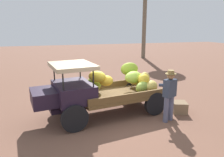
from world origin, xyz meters
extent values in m
plane|color=brown|center=(0.00, 0.00, 0.00)|extent=(60.00, 60.00, 0.00)
cube|color=black|center=(-0.23, -0.24, 0.45)|extent=(4.02, 1.04, 0.16)
cylinder|color=black|center=(1.08, 0.77, 0.40)|extent=(0.81, 0.26, 0.80)
cylinder|color=black|center=(1.32, -0.81, 0.40)|extent=(0.81, 0.26, 0.80)
cylinder|color=black|center=(-1.69, 0.35, 0.40)|extent=(0.81, 0.26, 0.80)
cylinder|color=black|center=(-1.45, -1.23, 0.40)|extent=(0.81, 0.26, 0.80)
cube|color=brown|center=(-0.68, -0.30, 0.63)|extent=(3.23, 2.15, 0.10)
cube|color=brown|center=(-0.80, 0.49, 0.79)|extent=(2.98, 0.53, 0.22)
cube|color=brown|center=(-0.56, -1.09, 0.79)|extent=(2.98, 0.53, 0.22)
cube|color=black|center=(1.00, -0.05, 0.95)|extent=(1.32, 1.67, 0.55)
cube|color=black|center=(1.89, 0.09, 0.90)|extent=(0.85, 1.16, 0.44)
cylinder|color=black|center=(1.34, 0.66, 1.50)|extent=(0.04, 0.04, 0.55)
cylinder|color=black|center=(1.54, -0.62, 1.50)|extent=(0.04, 0.04, 0.55)
cylinder|color=black|center=(0.47, 0.53, 1.50)|extent=(0.04, 0.04, 0.55)
cylinder|color=black|center=(0.67, -0.75, 1.50)|extent=(0.04, 0.04, 0.55)
cube|color=tan|center=(1.00, -0.05, 1.78)|extent=(1.44, 1.69, 0.12)
ellipsoid|color=#84AD39|center=(0.23, -0.61, 0.99)|extent=(0.66, 0.62, 0.53)
ellipsoid|color=gold|center=(-0.11, -0.23, 1.18)|extent=(0.60, 0.59, 0.45)
ellipsoid|color=gold|center=(-1.70, -0.03, 0.91)|extent=(0.73, 0.72, 0.47)
ellipsoid|color=tan|center=(-1.45, -0.93, 0.99)|extent=(0.66, 0.67, 0.58)
ellipsoid|color=yellow|center=(0.19, -0.23, 1.34)|extent=(0.77, 0.74, 0.49)
ellipsoid|color=gold|center=(-1.48, -0.19, 1.13)|extent=(0.70, 0.71, 0.55)
ellipsoid|color=#93B343|center=(-1.36, -0.03, 0.91)|extent=(0.78, 0.72, 0.50)
ellipsoid|color=#8BAE2D|center=(-1.17, -0.80, 1.41)|extent=(0.68, 0.34, 0.49)
ellipsoid|color=gold|center=(-1.41, -0.53, 1.08)|extent=(0.65, 0.57, 0.44)
ellipsoid|color=tan|center=(-1.69, -0.56, 1.08)|extent=(0.56, 0.52, 0.47)
ellipsoid|color=#AAD346|center=(-1.19, -0.44, 1.18)|extent=(0.80, 0.73, 0.55)
cylinder|color=slate|center=(-1.73, 0.96, 0.41)|extent=(0.15, 0.15, 0.82)
cylinder|color=slate|center=(-1.97, 0.86, 0.41)|extent=(0.15, 0.15, 0.82)
cube|color=#353D51|center=(-1.85, 0.91, 1.09)|extent=(0.46, 0.37, 0.55)
cylinder|color=#353D51|center=(-1.72, 0.85, 1.18)|extent=(0.40, 0.28, 0.10)
cylinder|color=#353D51|center=(-1.90, 0.78, 1.18)|extent=(0.21, 0.41, 0.10)
sphere|color=#9C714A|center=(-1.85, 0.91, 1.48)|extent=(0.22, 0.22, 0.22)
cylinder|color=olive|center=(-1.85, 0.91, 1.54)|extent=(0.34, 0.34, 0.02)
cylinder|color=olive|center=(-1.85, 0.91, 1.60)|extent=(0.20, 0.20, 0.10)
cube|color=#806548|center=(-2.60, 0.42, 0.19)|extent=(0.62, 0.64, 0.39)
cylinder|color=#6D604F|center=(-7.21, -12.42, 3.26)|extent=(0.38, 0.38, 6.53)
camera|label=1|loc=(1.68, 6.38, 2.92)|focal=33.86mm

